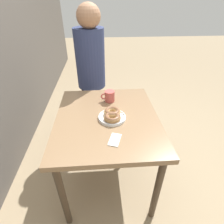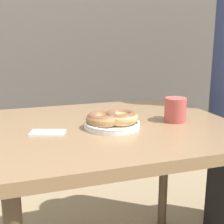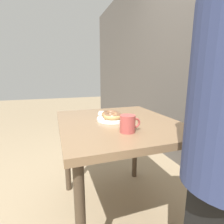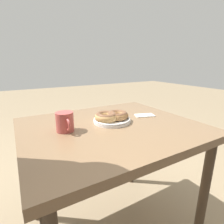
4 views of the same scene
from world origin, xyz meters
The scene contains 5 objects.
ground_plane centered at (0.00, 0.00, 0.00)m, with size 14.00×14.00×0.00m, color #937F60.
dining_table centered at (0.00, 0.16, 0.65)m, with size 0.93×0.80×0.74m.
donut_plate centered at (-0.03, 0.12, 0.77)m, with size 0.23×0.21×0.06m.
coffee_mug centered at (0.24, 0.12, 0.79)m, with size 0.09×0.12×0.10m.
napkin centered at (-0.27, 0.12, 0.74)m, with size 0.14×0.10×0.01m.
Camera 4 is at (0.45, 0.94, 1.07)m, focal length 28.00 mm.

